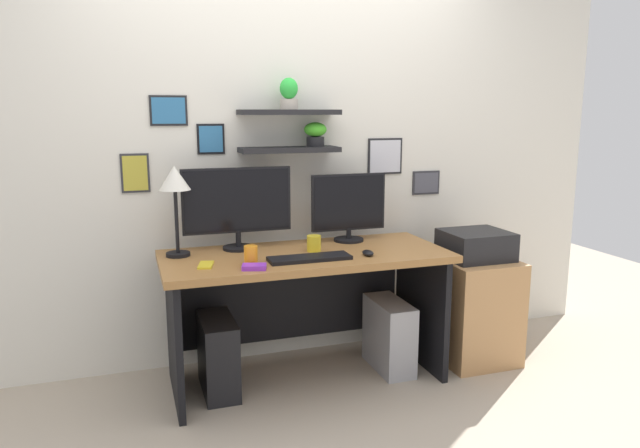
{
  "coord_description": "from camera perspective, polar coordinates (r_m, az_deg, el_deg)",
  "views": [
    {
      "loc": [
        -0.93,
        -3.04,
        1.53
      ],
      "look_at": [
        0.1,
        0.05,
        0.9
      ],
      "focal_mm": 32.96,
      "sensor_mm": 36.0,
      "label": 1
    }
  ],
  "objects": [
    {
      "name": "computer_mouse",
      "position": [
        3.22,
        4.68,
        -2.81
      ],
      "size": [
        0.06,
        0.09,
        0.03
      ],
      "primitive_type": "ellipsoid",
      "color": "black",
      "rests_on": "desk"
    },
    {
      "name": "keyboard",
      "position": [
        3.11,
        -1.03,
        -3.33
      ],
      "size": [
        0.44,
        0.14,
        0.02
      ],
      "primitive_type": "cube",
      "color": "black",
      "rests_on": "desk"
    },
    {
      "name": "desk",
      "position": [
        3.38,
        -1.64,
        -6.11
      ],
      "size": [
        1.58,
        0.68,
        0.75
      ],
      "color": "#9E6B38",
      "rests_on": "ground"
    },
    {
      "name": "computer_tower_right",
      "position": [
        3.59,
        6.73,
        -10.66
      ],
      "size": [
        0.18,
        0.4,
        0.42
      ],
      "primitive_type": "cube",
      "color": "#99999E",
      "rests_on": "ground"
    },
    {
      "name": "desk_lamp",
      "position": [
        3.22,
        -13.91,
        3.61
      ],
      "size": [
        0.17,
        0.17,
        0.49
      ],
      "color": "black",
      "rests_on": "desk"
    },
    {
      "name": "pen_cup",
      "position": [
        3.03,
        -6.73,
        -3.03
      ],
      "size": [
        0.07,
        0.07,
        0.1
      ],
      "primitive_type": "cylinder",
      "color": "orange",
      "rests_on": "desk"
    },
    {
      "name": "computer_tower_left",
      "position": [
        3.35,
        -9.87,
        -12.44
      ],
      "size": [
        0.18,
        0.4,
        0.42
      ],
      "primitive_type": "cube",
      "color": "black",
      "rests_on": "ground"
    },
    {
      "name": "cell_phone",
      "position": [
        3.05,
        -11.02,
        -3.92
      ],
      "size": [
        0.1,
        0.15,
        0.01
      ],
      "primitive_type": "cube",
      "rotation": [
        0.0,
        0.0,
        -0.25
      ],
      "color": "yellow",
      "rests_on": "desk"
    },
    {
      "name": "coffee_mug",
      "position": [
        3.3,
        -0.6,
        -1.9
      ],
      "size": [
        0.08,
        0.08,
        0.09
      ],
      "primitive_type": "cylinder",
      "color": "yellow",
      "rests_on": "desk"
    },
    {
      "name": "monitor_right",
      "position": [
        3.54,
        2.79,
        1.71
      ],
      "size": [
        0.46,
        0.18,
        0.41
      ],
      "color": "black",
      "rests_on": "desk"
    },
    {
      "name": "scissors_tray",
      "position": [
        2.95,
        -6.41,
        -4.16
      ],
      "size": [
        0.14,
        0.11,
        0.02
      ],
      "primitive_type": "cube",
      "rotation": [
        0.0,
        0.0,
        -0.27
      ],
      "color": "purple",
      "rests_on": "desk"
    },
    {
      "name": "drawer_cabinet",
      "position": [
        3.8,
        14.58,
        -7.94
      ],
      "size": [
        0.44,
        0.5,
        0.64
      ],
      "primitive_type": "cube",
      "color": "tan",
      "rests_on": "ground"
    },
    {
      "name": "monitor_left",
      "position": [
        3.35,
        -8.04,
        1.91
      ],
      "size": [
        0.62,
        0.18,
        0.47
      ],
      "color": "black",
      "rests_on": "desk"
    },
    {
      "name": "ground_plane",
      "position": [
        3.52,
        -1.33,
        -14.76
      ],
      "size": [
        8.0,
        8.0,
        0.0
      ],
      "primitive_type": "plane",
      "color": "tan"
    },
    {
      "name": "back_wall_assembly",
      "position": [
        3.6,
        -3.49,
        8.12
      ],
      "size": [
        4.4,
        0.24,
        2.7
      ],
      "color": "silver",
      "rests_on": "ground"
    },
    {
      "name": "printer",
      "position": [
        3.69,
        14.88,
        -1.97
      ],
      "size": [
        0.38,
        0.34,
        0.17
      ],
      "primitive_type": "cube",
      "color": "black",
      "rests_on": "drawer_cabinet"
    }
  ]
}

